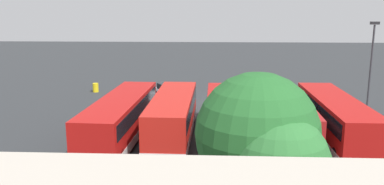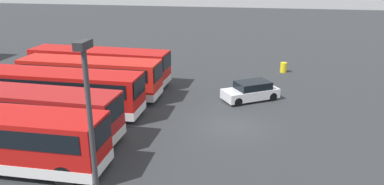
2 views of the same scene
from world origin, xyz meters
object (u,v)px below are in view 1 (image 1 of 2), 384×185
Objects in this scene: lamp_post_tall at (371,60)px; bus_single_deck_fifth at (121,117)px; bus_single_deck_second at (286,118)px; waste_bin_yellow at (96,88)px; bus_single_deck_fourth at (173,115)px; car_hatchback_silver at (170,92)px; bus_single_deck_near_end at (335,118)px; bus_single_deck_third at (226,119)px.

bus_single_deck_fifth is at bearing 23.29° from lamp_post_tall.
bus_single_deck_second and bus_single_deck_fifth have the same top height.
lamp_post_tall is 26.97m from waste_bin_yellow.
waste_bin_yellow is (9.75, -14.95, -1.15)m from bus_single_deck_fourth.
bus_single_deck_fifth is 2.68× the size of car_hatchback_silver.
car_hatchback_silver is at bearing -98.68° from bus_single_deck_fifth.
bus_single_deck_fourth is 1.41× the size of lamp_post_tall.
bus_single_deck_near_end is at bearing 178.88° from bus_single_deck_fourth.
waste_bin_yellow is at bearing -67.89° from bus_single_deck_fifth.
bus_single_deck_second is at bearing 43.40° from lamp_post_tall.
waste_bin_yellow is (6.36, -15.64, -1.15)m from bus_single_deck_fifth.
bus_single_deck_fourth is 2.42× the size of car_hatchback_silver.
lamp_post_tall reaches higher than bus_single_deck_third.
bus_single_deck_third and bus_single_deck_fifth have the same top height.
bus_single_deck_third is at bearing 130.34° from waste_bin_yellow.
bus_single_deck_fourth is 17.84m from lamp_post_tall.
waste_bin_yellow is (20.50, -15.16, -1.15)m from bus_single_deck_near_end.
car_hatchback_silver is 8.78m from waste_bin_yellow.
bus_single_deck_near_end is 9.78m from lamp_post_tall.
lamp_post_tall is at bearing -123.32° from bus_single_deck_near_end.
bus_single_deck_third is 2.61× the size of car_hatchback_silver.
bus_single_deck_near_end is 1.49× the size of lamp_post_tall.
bus_single_deck_fifth is at bearing 81.32° from car_hatchback_silver.
bus_single_deck_third is 12.30× the size of waste_bin_yellow.
waste_bin_yellow is at bearing -56.89° from bus_single_deck_fourth.
bus_single_deck_fourth is at bearing -11.71° from bus_single_deck_third.
bus_single_deck_fifth is at bearing 1.95° from bus_single_deck_second.
bus_single_deck_fifth is at bearing 112.11° from waste_bin_yellow.
bus_single_deck_near_end is 2.56× the size of car_hatchback_silver.
bus_single_deck_third is 0.97× the size of bus_single_deck_fifth.
bus_single_deck_third is at bearing 34.13° from lamp_post_tall.
lamp_post_tall reaches higher than bus_single_deck_fourth.
car_hatchback_silver is (8.94, -12.44, -0.92)m from bus_single_deck_second.
bus_single_deck_fourth is at bearing -2.50° from bus_single_deck_second.
bus_single_deck_third is 15.15m from lamp_post_tall.
bus_single_deck_near_end is at bearing -175.76° from bus_single_deck_third.
waste_bin_yellow is at bearing -41.53° from bus_single_deck_second.
car_hatchback_silver is (1.44, -12.12, -0.92)m from bus_single_deck_fourth.
bus_single_deck_fourth reaches higher than waste_bin_yellow.
waste_bin_yellow is at bearing -18.82° from car_hatchback_silver.
bus_single_deck_fourth is 11.39× the size of waste_bin_yellow.
bus_single_deck_fourth is (7.50, -0.33, 0.00)m from bus_single_deck_second.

